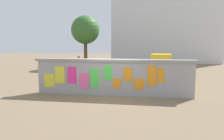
% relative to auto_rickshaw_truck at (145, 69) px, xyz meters
% --- Properties ---
extents(ground, '(60.00, 60.00, 0.00)m').
position_rel_auto_rickshaw_truck_xyz_m(ground, '(-1.53, 4.33, -0.90)').
color(ground, '#7A664C').
extents(poster_wall, '(7.81, 0.42, 1.78)m').
position_rel_auto_rickshaw_truck_xyz_m(poster_wall, '(-1.54, -3.67, 0.01)').
color(poster_wall, '#9D9D9D').
rests_on(poster_wall, ground).
extents(auto_rickshaw_truck, '(3.76, 1.93, 1.85)m').
position_rel_auto_rickshaw_truck_xyz_m(auto_rickshaw_truck, '(0.00, 0.00, 0.00)').
color(auto_rickshaw_truck, black).
rests_on(auto_rickshaw_truck, ground).
extents(motorcycle, '(1.89, 0.57, 0.87)m').
position_rel_auto_rickshaw_truck_xyz_m(motorcycle, '(-3.60, -0.99, -0.44)').
color(motorcycle, black).
rests_on(motorcycle, ground).
extents(bicycle_near, '(1.71, 0.44, 0.95)m').
position_rel_auto_rickshaw_truck_xyz_m(bicycle_near, '(-2.91, 1.82, -0.54)').
color(bicycle_near, black).
rests_on(bicycle_near, ground).
extents(person_walking, '(0.47, 0.47, 1.62)m').
position_rel_auto_rickshaw_truck_xyz_m(person_walking, '(-1.41, -2.62, 0.09)').
color(person_walking, '#3F994C').
rests_on(person_walking, ground).
extents(person_bystander, '(0.48, 0.48, 1.62)m').
position_rel_auto_rickshaw_truck_xyz_m(person_bystander, '(-4.84, 1.39, 0.09)').
color(person_bystander, '#338CBF').
rests_on(person_bystander, ground).
extents(tree_roadside, '(2.86, 2.86, 5.26)m').
position_rel_auto_rickshaw_truck_xyz_m(tree_roadside, '(-6.10, 7.66, 2.89)').
color(tree_roadside, brown).
rests_on(tree_roadside, ground).
extents(building_background, '(13.74, 5.34, 9.46)m').
position_rel_auto_rickshaw_truck_xyz_m(building_background, '(2.38, 15.72, 3.85)').
color(building_background, silver).
rests_on(building_background, ground).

